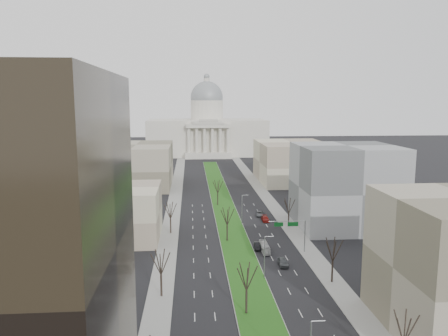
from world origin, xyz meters
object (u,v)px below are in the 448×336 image
car_black (258,246)px  car_grey_near (283,262)px  car_red (265,219)px  box_van (265,247)px  car_grey_far (260,214)px

car_black → car_grey_near: bearing=-66.3°
car_red → car_grey_near: bearing=-92.4°
car_grey_near → box_van: bearing=104.8°
car_grey_near → car_black: (-3.87, 11.71, -0.04)m
car_black → car_red: (6.19, 25.07, -0.05)m
car_grey_near → car_black: 12.33m
car_grey_near → box_van: box_van is taller
car_grey_far → car_black: bearing=-90.8°
car_black → car_red: 25.82m
car_black → car_grey_far: 31.80m
car_black → car_grey_far: (5.58, 31.31, -0.09)m
car_black → car_grey_far: car_black is taller
car_grey_near → car_black: size_ratio=1.01×
car_grey_far → box_van: bearing=-87.9°
car_grey_near → car_red: size_ratio=0.95×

